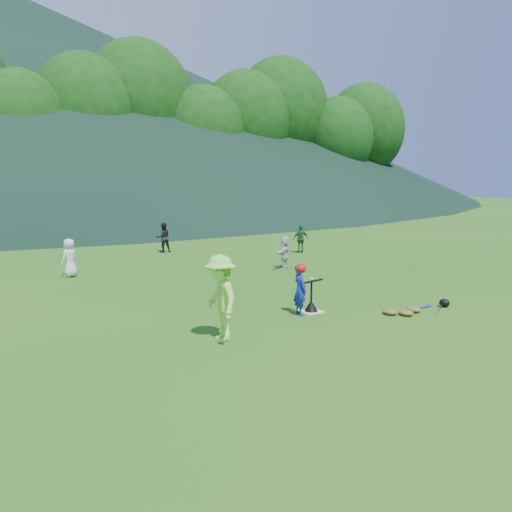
{
  "coord_description": "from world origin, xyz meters",
  "views": [
    {
      "loc": [
        -6.22,
        -8.72,
        2.92
      ],
      "look_at": [
        0.0,
        2.5,
        0.9
      ],
      "focal_mm": 35.0,
      "sensor_mm": 36.0,
      "label": 1
    }
  ],
  "objects_px": {
    "batter_child": "(300,290)",
    "fielder_a": "(70,258)",
    "adult_coach": "(221,298)",
    "fielder_d": "(285,253)",
    "fielder_c": "(301,239)",
    "home_plate": "(311,311)",
    "fielder_b": "(163,237)",
    "equipment_pile": "(414,309)",
    "batting_tee": "(311,306)"
  },
  "relations": [
    {
      "from": "adult_coach",
      "to": "batting_tee",
      "type": "distance_m",
      "value": 2.75
    },
    {
      "from": "batting_tee",
      "to": "equipment_pile",
      "type": "height_order",
      "value": "batting_tee"
    },
    {
      "from": "batting_tee",
      "to": "fielder_d",
      "type": "bearing_deg",
      "value": 64.13
    },
    {
      "from": "fielder_d",
      "to": "equipment_pile",
      "type": "distance_m",
      "value": 5.87
    },
    {
      "from": "fielder_b",
      "to": "batting_tee",
      "type": "height_order",
      "value": "fielder_b"
    },
    {
      "from": "batting_tee",
      "to": "batter_child",
      "type": "bearing_deg",
      "value": -169.98
    },
    {
      "from": "fielder_a",
      "to": "fielder_c",
      "type": "xyz_separation_m",
      "value": [
        8.7,
        0.69,
        -0.02
      ]
    },
    {
      "from": "adult_coach",
      "to": "fielder_c",
      "type": "height_order",
      "value": "adult_coach"
    },
    {
      "from": "batter_child",
      "to": "fielder_a",
      "type": "xyz_separation_m",
      "value": [
        -3.65,
        6.75,
        0.03
      ]
    },
    {
      "from": "home_plate",
      "to": "batter_child",
      "type": "distance_m",
      "value": 0.64
    },
    {
      "from": "fielder_b",
      "to": "fielder_c",
      "type": "bearing_deg",
      "value": 152.5
    },
    {
      "from": "fielder_b",
      "to": "equipment_pile",
      "type": "xyz_separation_m",
      "value": [
        1.92,
        -11.24,
        -0.52
      ]
    },
    {
      "from": "batter_child",
      "to": "batting_tee",
      "type": "distance_m",
      "value": 0.54
    },
    {
      "from": "fielder_d",
      "to": "fielder_b",
      "type": "bearing_deg",
      "value": -109.99
    },
    {
      "from": "fielder_b",
      "to": "adult_coach",
      "type": "bearing_deg",
      "value": 79.66
    },
    {
      "from": "fielder_b",
      "to": "fielder_d",
      "type": "relative_size",
      "value": 1.11
    },
    {
      "from": "fielder_d",
      "to": "equipment_pile",
      "type": "xyz_separation_m",
      "value": [
        -0.33,
        -5.84,
        -0.46
      ]
    },
    {
      "from": "adult_coach",
      "to": "fielder_d",
      "type": "distance_m",
      "value": 7.35
    },
    {
      "from": "fielder_b",
      "to": "fielder_c",
      "type": "relative_size",
      "value": 1.08
    },
    {
      "from": "home_plate",
      "to": "batter_child",
      "type": "xyz_separation_m",
      "value": [
        -0.34,
        -0.06,
        0.53
      ]
    },
    {
      "from": "fielder_c",
      "to": "home_plate",
      "type": "bearing_deg",
      "value": 68.07
    },
    {
      "from": "adult_coach",
      "to": "fielder_b",
      "type": "xyz_separation_m",
      "value": [
        2.6,
        10.92,
        -0.2
      ]
    },
    {
      "from": "fielder_a",
      "to": "fielder_d",
      "type": "bearing_deg",
      "value": 128.85
    },
    {
      "from": "home_plate",
      "to": "batting_tee",
      "type": "bearing_deg",
      "value": 0.0
    },
    {
      "from": "fielder_a",
      "to": "equipment_pile",
      "type": "bearing_deg",
      "value": 93.51
    },
    {
      "from": "equipment_pile",
      "to": "home_plate",
      "type": "bearing_deg",
      "value": 150.32
    },
    {
      "from": "equipment_pile",
      "to": "fielder_d",
      "type": "bearing_deg",
      "value": 86.79
    },
    {
      "from": "fielder_c",
      "to": "batting_tee",
      "type": "xyz_separation_m",
      "value": [
        -4.71,
        -7.38,
        -0.42
      ]
    },
    {
      "from": "adult_coach",
      "to": "equipment_pile",
      "type": "distance_m",
      "value": 4.58
    },
    {
      "from": "fielder_a",
      "to": "fielder_c",
      "type": "distance_m",
      "value": 8.72
    },
    {
      "from": "fielder_c",
      "to": "batter_child",
      "type": "bearing_deg",
      "value": 66.45
    },
    {
      "from": "fielder_d",
      "to": "home_plate",
      "type": "bearing_deg",
      "value": 21.56
    },
    {
      "from": "batter_child",
      "to": "fielder_b",
      "type": "distance_m",
      "value": 10.19
    },
    {
      "from": "fielder_c",
      "to": "batting_tee",
      "type": "height_order",
      "value": "fielder_c"
    },
    {
      "from": "adult_coach",
      "to": "fielder_a",
      "type": "xyz_separation_m",
      "value": [
        -1.44,
        7.48,
        -0.21
      ]
    },
    {
      "from": "fielder_b",
      "to": "home_plate",
      "type": "bearing_deg",
      "value": 92.77
    },
    {
      "from": "batter_child",
      "to": "fielder_b",
      "type": "height_order",
      "value": "fielder_b"
    },
    {
      "from": "fielder_a",
      "to": "batting_tee",
      "type": "relative_size",
      "value": 1.68
    },
    {
      "from": "batter_child",
      "to": "fielder_a",
      "type": "height_order",
      "value": "fielder_a"
    },
    {
      "from": "fielder_b",
      "to": "fielder_c",
      "type": "distance_m",
      "value": 5.41
    },
    {
      "from": "fielder_d",
      "to": "batter_child",
      "type": "bearing_deg",
      "value": 18.62
    },
    {
      "from": "fielder_c",
      "to": "fielder_d",
      "type": "bearing_deg",
      "value": 58.24
    },
    {
      "from": "home_plate",
      "to": "adult_coach",
      "type": "bearing_deg",
      "value": -162.65
    },
    {
      "from": "adult_coach",
      "to": "batter_child",
      "type": "bearing_deg",
      "value": 113.56
    },
    {
      "from": "fielder_c",
      "to": "fielder_d",
      "type": "distance_m",
      "value": 3.59
    },
    {
      "from": "batter_child",
      "to": "equipment_pile",
      "type": "distance_m",
      "value": 2.58
    },
    {
      "from": "fielder_b",
      "to": "fielder_d",
      "type": "bearing_deg",
      "value": 115.61
    },
    {
      "from": "adult_coach",
      "to": "fielder_c",
      "type": "bearing_deg",
      "value": 143.5
    },
    {
      "from": "adult_coach",
      "to": "fielder_d",
      "type": "height_order",
      "value": "adult_coach"
    },
    {
      "from": "fielder_a",
      "to": "batting_tee",
      "type": "height_order",
      "value": "fielder_a"
    }
  ]
}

